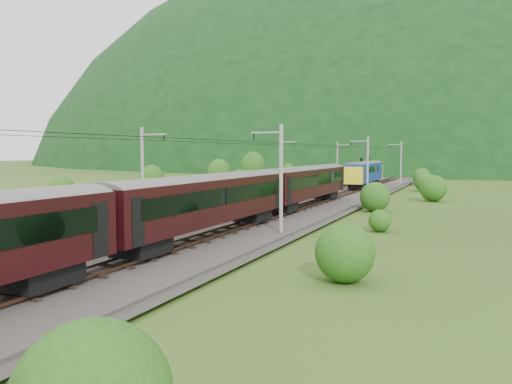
% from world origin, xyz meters
% --- Properties ---
extents(ground, '(600.00, 600.00, 0.00)m').
position_xyz_m(ground, '(0.00, 0.00, 0.00)').
color(ground, '#334C18').
rests_on(ground, ground).
extents(railbed, '(14.00, 220.00, 0.30)m').
position_xyz_m(railbed, '(0.00, 10.00, 0.15)').
color(railbed, '#38332D').
rests_on(railbed, ground).
extents(track_left, '(2.40, 220.00, 0.27)m').
position_xyz_m(track_left, '(-2.40, 10.00, 0.37)').
color(track_left, brown).
rests_on(track_left, railbed).
extents(track_right, '(2.40, 220.00, 0.27)m').
position_xyz_m(track_right, '(2.40, 10.00, 0.37)').
color(track_right, brown).
rests_on(track_right, railbed).
extents(catenary_left, '(2.54, 192.28, 8.00)m').
position_xyz_m(catenary_left, '(-6.12, 32.00, 4.50)').
color(catenary_left, gray).
rests_on(catenary_left, railbed).
extents(catenary_right, '(2.54, 192.28, 8.00)m').
position_xyz_m(catenary_right, '(6.12, 32.00, 4.50)').
color(catenary_right, gray).
rests_on(catenary_right, railbed).
extents(overhead_wires, '(4.83, 198.00, 0.03)m').
position_xyz_m(overhead_wires, '(0.00, 10.00, 7.10)').
color(overhead_wires, black).
rests_on(overhead_wires, ground).
extents(mountain_main, '(504.00, 360.00, 244.00)m').
position_xyz_m(mountain_main, '(0.00, 260.00, 0.00)').
color(mountain_main, black).
rests_on(mountain_main, ground).
extents(mountain_ridge, '(336.00, 280.00, 132.00)m').
position_xyz_m(mountain_ridge, '(-120.00, 300.00, 0.00)').
color(mountain_ridge, black).
rests_on(mountain_ridge, ground).
extents(train, '(2.94, 139.49, 5.10)m').
position_xyz_m(train, '(2.40, -15.48, 3.49)').
color(train, black).
rests_on(train, ground).
extents(hazard_post_near, '(0.14, 0.14, 1.31)m').
position_xyz_m(hazard_post_near, '(-0.42, 61.78, 0.96)').
color(hazard_post_near, red).
rests_on(hazard_post_near, railbed).
extents(hazard_post_far, '(0.14, 0.14, 1.28)m').
position_xyz_m(hazard_post_far, '(0.62, 50.46, 0.94)').
color(hazard_post_far, red).
rests_on(hazard_post_far, railbed).
extents(signal, '(0.25, 0.25, 2.24)m').
position_xyz_m(signal, '(-3.67, 69.85, 1.61)').
color(signal, black).
rests_on(signal, railbed).
extents(vegetation_left, '(12.51, 145.45, 6.35)m').
position_xyz_m(vegetation_left, '(-13.85, 20.99, 2.26)').
color(vegetation_left, '#205015').
rests_on(vegetation_left, ground).
extents(vegetation_right, '(7.98, 108.83, 3.03)m').
position_xyz_m(vegetation_right, '(12.08, 18.25, 1.38)').
color(vegetation_right, '#205015').
rests_on(vegetation_right, ground).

